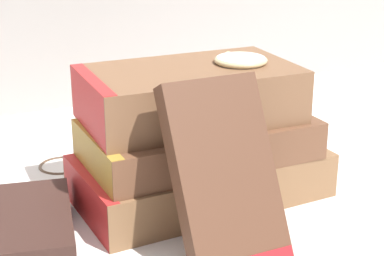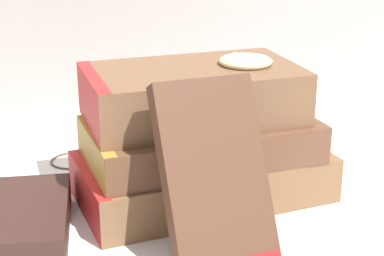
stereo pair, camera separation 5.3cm
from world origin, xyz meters
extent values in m
plane|color=silver|center=(0.00, 0.00, 0.00)|extent=(3.00, 3.00, 0.00)
cube|color=brown|center=(0.05, 0.05, 0.02)|extent=(0.25, 0.14, 0.05)
cube|color=#B22323|center=(-0.06, 0.05, 0.02)|extent=(0.02, 0.12, 0.05)
cube|color=brown|center=(0.05, 0.05, 0.06)|extent=(0.22, 0.12, 0.04)
cube|color=olive|center=(-0.05, 0.05, 0.06)|extent=(0.01, 0.12, 0.04)
cube|color=brown|center=(0.04, 0.06, 0.11)|extent=(0.21, 0.13, 0.05)
cube|color=#B22323|center=(-0.05, 0.07, 0.11)|extent=(0.02, 0.12, 0.05)
cube|color=#4C2D1E|center=(0.02, -0.06, 0.07)|extent=(0.09, 0.09, 0.15)
cylinder|color=white|center=(0.10, 0.06, 0.14)|extent=(0.05, 0.05, 0.01)
torus|color=tan|center=(0.10, 0.06, 0.14)|extent=(0.05, 0.05, 0.01)
sphere|color=tan|center=(0.10, 0.08, 0.14)|extent=(0.01, 0.01, 0.01)
torus|color=#4C3828|center=(-0.06, 0.19, 0.00)|extent=(0.05, 0.05, 0.00)
torus|color=#4C3828|center=(0.01, 0.19, 0.00)|extent=(0.05, 0.05, 0.00)
cylinder|color=#4C3828|center=(-0.03, 0.19, 0.00)|extent=(0.02, 0.00, 0.00)
camera|label=1|loc=(-0.21, -0.48, 0.29)|focal=60.00mm
camera|label=2|loc=(-0.16, -0.50, 0.29)|focal=60.00mm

